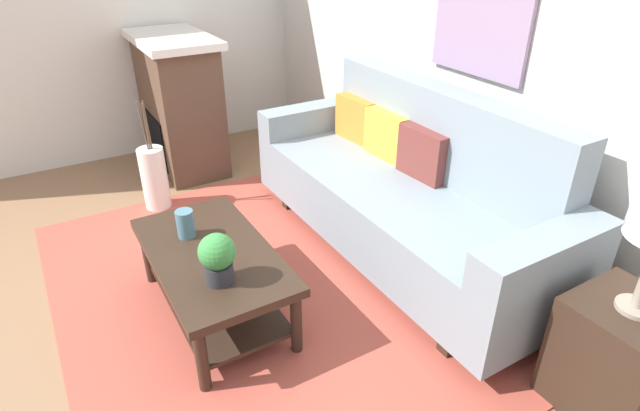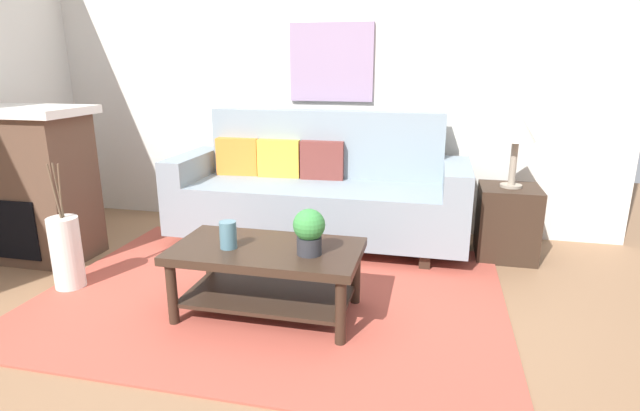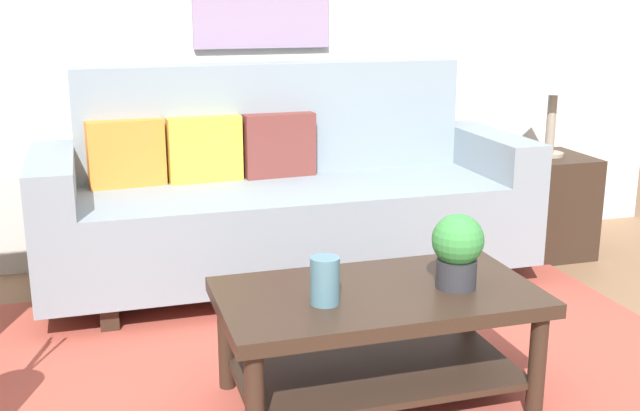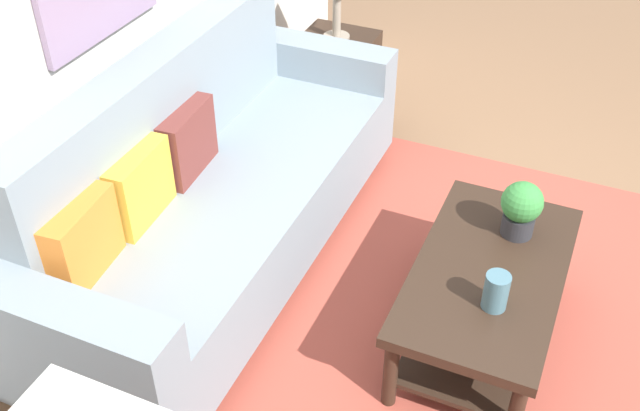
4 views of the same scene
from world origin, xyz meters
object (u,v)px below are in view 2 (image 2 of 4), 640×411
throw_pillow_orange (238,156)px  throw_pillow_maroon (322,160)px  throw_pillow_mustard (279,158)px  table_lamp (517,129)px  potted_plant_tabletop (309,230)px  fireplace (27,183)px  coffee_table (267,265)px  floor_vase (67,253)px  side_table (507,222)px  framed_painting (331,62)px  couch (319,192)px  tabletop_vase (228,235)px

throw_pillow_orange → throw_pillow_maroon: (0.75, 0.00, 0.00)m
throw_pillow_mustard → table_lamp: size_ratio=0.63×
potted_plant_tabletop → fireplace: 2.40m
coffee_table → potted_plant_tabletop: potted_plant_tabletop is taller
throw_pillow_maroon → table_lamp: 1.53m
table_lamp → floor_vase: 3.27m
throw_pillow_orange → throw_pillow_maroon: bearing=0.0°
side_table → framed_painting: (-1.49, 0.46, 1.19)m
coffee_table → throw_pillow_orange: bearing=117.5°
side_table → fireplace: size_ratio=0.48×
throw_pillow_orange → throw_pillow_mustard: size_ratio=1.00×
coffee_table → fireplace: size_ratio=0.95×
side_table → throw_pillow_orange: bearing=176.9°
framed_painting → couch: bearing=-90.0°
side_table → couch: bearing=-179.9°
table_lamp → floor_vase: (-2.92, -1.27, -0.75)m
tabletop_vase → framed_painting: size_ratio=0.22×
table_lamp → throw_pillow_mustard: bearing=176.3°
table_lamp → floor_vase: size_ratio=1.15×
throw_pillow_mustard → potted_plant_tabletop: bearing=-66.7°
couch → side_table: size_ratio=4.26×
couch → tabletop_vase: size_ratio=14.94×
couch → throw_pillow_mustard: size_ratio=6.63×
tabletop_vase → floor_vase: (-1.21, 0.11, -0.26)m
side_table → fireplace: (-3.57, -0.82, 0.31)m
throw_pillow_mustard → throw_pillow_maroon: 0.38m
table_lamp → framed_painting: (-1.49, 0.46, 0.47)m
throw_pillow_orange → throw_pillow_mustard: bearing=0.0°
throw_pillow_mustard → side_table: (1.87, -0.12, -0.40)m
coffee_table → fireplace: 2.15m
throw_pillow_orange → tabletop_vase: bearing=-70.2°
floor_vase → side_table: bearing=23.5°
potted_plant_tabletop → tabletop_vase: bearing=-178.6°
tabletop_vase → couch: bearing=81.1°
throw_pillow_orange → potted_plant_tabletop: bearing=-55.6°
couch → fireplace: fireplace is taller
coffee_table → side_table: bearing=41.3°
throw_pillow_mustard → framed_painting: size_ratio=0.49×
throw_pillow_mustard → tabletop_vase: bearing=-83.8°
side_table → throw_pillow_mustard: bearing=176.3°
throw_pillow_maroon → coffee_table: throw_pillow_maroon is taller
couch → throw_pillow_maroon: 0.28m
throw_pillow_mustard → side_table: size_ratio=0.64×
side_table → framed_painting: 1.96m
side_table → tabletop_vase: bearing=-141.1°
floor_vase → throw_pillow_maroon: bearing=44.4°
coffee_table → framed_painting: (0.01, 1.78, 1.15)m
coffee_table → framed_painting: framed_painting is taller
throw_pillow_maroon → potted_plant_tabletop: throw_pillow_maroon is taller
coffee_table → floor_vase: floor_vase is taller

